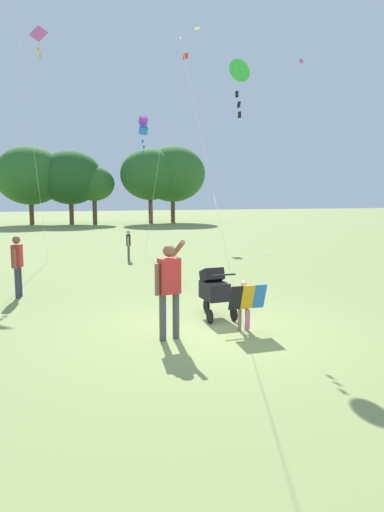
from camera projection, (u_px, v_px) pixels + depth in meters
ground_plane at (212, 331)px, 8.57m from camera, size 120.00×120.00×0.00m
treeline_distant at (65, 176)px, 37.08m from camera, size 33.24×5.77×6.53m
child_with_butterfly_kite at (245, 301)px, 8.47m from camera, size 0.70×0.33×0.93m
person_adult_flyer at (169, 283)px, 7.93m from camera, size 0.55×0.58×1.74m
stroller at (214, 288)px, 9.43m from camera, size 0.58×1.10×1.03m
kite_adult_black at (239, 75)px, 10.09m from camera, size 2.19×2.44×5.42m
kite_orange_delta at (143, 126)px, 18.30m from camera, size 0.55×2.22×5.56m
kite_green_novelty at (38, 49)px, 16.03m from camera, size 0.90×2.73×8.38m
distant_kites_cluster at (195, 58)px, 29.23m from camera, size 22.46×9.43×7.87m
person_red_shirt at (17, 261)px, 11.22m from camera, size 0.26×0.48×1.51m
person_sitting_far at (128, 243)px, 17.44m from camera, size 0.20×0.36×1.14m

